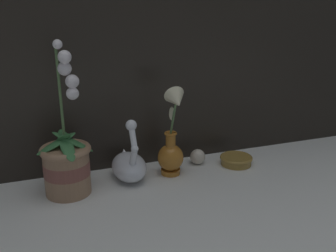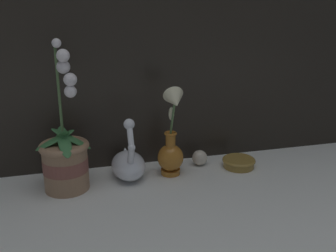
{
  "view_description": "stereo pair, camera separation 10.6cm",
  "coord_description": "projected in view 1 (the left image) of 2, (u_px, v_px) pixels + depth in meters",
  "views": [
    {
      "loc": [
        -0.36,
        -1.02,
        0.57
      ],
      "look_at": [
        0.04,
        0.1,
        0.17
      ],
      "focal_mm": 42.0,
      "sensor_mm": 36.0,
      "label": 1
    },
    {
      "loc": [
        -0.26,
        -1.05,
        0.57
      ],
      "look_at": [
        0.04,
        0.1,
        0.17
      ],
      "focal_mm": 42.0,
      "sensor_mm": 36.0,
      "label": 2
    }
  ],
  "objects": [
    {
      "name": "amber_dish",
      "position": [
        236.0,
        159.0,
        1.37
      ],
      "size": [
        0.11,
        0.11,
        0.03
      ],
      "color": "olive",
      "rests_on": "ground_plane"
    },
    {
      "name": "blue_vase",
      "position": [
        172.0,
        145.0,
        1.26
      ],
      "size": [
        0.09,
        0.13,
        0.31
      ],
      "color": "#B26B23",
      "rests_on": "ground_plane"
    },
    {
      "name": "ground_plane",
      "position": [
        167.0,
        189.0,
        1.2
      ],
      "size": [
        2.8,
        2.8,
        0.0
      ],
      "primitive_type": "plane",
      "color": "silver"
    },
    {
      "name": "orchid_potted_plant",
      "position": [
        67.0,
        161.0,
        1.15
      ],
      "size": [
        0.17,
        0.18,
        0.45
      ],
      "color": "#9E7556",
      "rests_on": "ground_plane"
    },
    {
      "name": "glass_sphere",
      "position": [
        198.0,
        157.0,
        1.38
      ],
      "size": [
        0.05,
        0.05,
        0.05
      ],
      "color": "beige",
      "rests_on": "ground_plane"
    },
    {
      "name": "swan_figurine",
      "position": [
        129.0,
        164.0,
        1.26
      ],
      "size": [
        0.11,
        0.18,
        0.21
      ],
      "color": "white",
      "rests_on": "ground_plane"
    }
  ]
}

